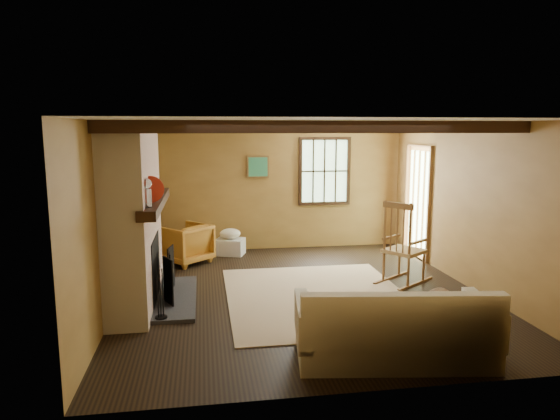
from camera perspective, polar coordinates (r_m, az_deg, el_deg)
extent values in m
plane|color=black|center=(7.20, 2.39, -9.45)|extent=(5.50, 5.50, 0.00)
cube|color=#A17839|center=(9.60, -0.76, 2.61)|extent=(5.00, 0.02, 2.40)
cube|color=#A17839|center=(4.31, 9.65, -5.75)|extent=(5.00, 0.02, 2.40)
cube|color=#A17839|center=(6.88, -18.41, -0.49)|extent=(0.02, 5.50, 2.40)
cube|color=#A17839|center=(7.80, 20.79, 0.47)|extent=(0.02, 5.50, 2.40)
cube|color=white|center=(6.83, 2.53, 10.01)|extent=(5.00, 5.50, 0.02)
cube|color=black|center=(5.66, 4.94, 9.45)|extent=(5.00, 0.12, 0.14)
cube|color=black|center=(8.01, 0.81, 9.40)|extent=(5.00, 0.12, 0.14)
cube|color=black|center=(9.73, 5.12, 4.43)|extent=(1.02, 0.06, 1.32)
cube|color=#BAE9B2|center=(9.76, 5.08, 4.45)|extent=(0.90, 0.01, 1.20)
cube|color=black|center=(9.74, 5.11, 4.44)|extent=(0.90, 0.03, 0.02)
cube|color=brown|center=(9.31, 15.42, 0.82)|extent=(0.06, 1.00, 2.06)
cube|color=#BAE9B2|center=(9.32, 15.58, 0.83)|extent=(0.01, 0.80, 1.85)
cube|color=brown|center=(9.50, -2.53, 4.95)|extent=(0.42, 0.03, 0.42)
cube|color=#297D72|center=(9.48, -2.52, 4.94)|extent=(0.36, 0.01, 0.36)
cube|color=brown|center=(6.84, -16.35, -0.44)|extent=(0.50, 2.20, 2.40)
cube|color=black|center=(7.00, -15.50, -6.50)|extent=(0.38, 1.00, 0.85)
cube|color=#36353A|center=(7.08, -11.85, -9.76)|extent=(0.55, 1.80, 0.05)
cube|color=black|center=(6.79, -14.07, 0.86)|extent=(0.22, 2.30, 0.12)
cube|color=black|center=(6.71, -12.67, -7.89)|extent=(0.15, 0.29, 0.61)
cube|color=black|center=(7.01, -12.50, -7.14)|extent=(0.06, 0.31, 0.61)
cube|color=black|center=(7.31, -12.35, -6.45)|extent=(0.08, 0.30, 0.61)
cylinder|color=black|center=(6.33, -13.43, -11.82)|extent=(0.15, 0.15, 0.02)
cylinder|color=black|center=(6.21, -13.81, -9.38)|extent=(0.01, 0.01, 0.61)
cylinder|color=black|center=(6.23, -13.53, -9.30)|extent=(0.01, 0.01, 0.61)
cylinder|color=black|center=(6.26, -13.25, -9.21)|extent=(0.01, 0.01, 0.61)
cylinder|color=white|center=(5.95, -14.93, 1.32)|extent=(0.10, 0.10, 0.22)
sphere|color=white|center=(5.93, -15.00, 2.93)|extent=(0.12, 0.12, 0.12)
cylinder|color=red|center=(6.33, -14.59, 2.31)|extent=(0.33, 0.06, 0.33)
cube|color=black|center=(6.89, -14.10, 1.97)|extent=(0.22, 0.15, 0.12)
cylinder|color=black|center=(7.24, -13.86, 2.26)|extent=(0.08, 0.08, 0.10)
cylinder|color=black|center=(7.35, -13.77, 2.26)|extent=(0.07, 0.07, 0.08)
cube|color=tan|center=(7.06, 4.33, -9.84)|extent=(2.50, 3.00, 0.01)
cube|color=#A47D4F|center=(7.81, 14.01, -4.57)|extent=(0.70, 0.70, 0.05)
cube|color=brown|center=(7.49, 13.35, 0.48)|extent=(0.33, 0.43, 0.09)
cylinder|color=brown|center=(7.94, 16.09, -6.19)|extent=(0.04, 0.04, 0.47)
cylinder|color=brown|center=(8.15, 13.48, -5.67)|extent=(0.04, 0.04, 0.47)
cylinder|color=brown|center=(7.58, 14.45, -6.84)|extent=(0.04, 0.04, 0.47)
cylinder|color=brown|center=(7.80, 11.76, -6.28)|extent=(0.04, 0.04, 0.47)
cylinder|color=brown|center=(7.44, 14.64, -2.31)|extent=(0.04, 0.04, 0.80)
cylinder|color=brown|center=(7.66, 11.91, -1.88)|extent=(0.04, 0.04, 0.80)
cylinder|color=brown|center=(7.50, 13.94, -2.36)|extent=(0.02, 0.02, 0.66)
cylinder|color=brown|center=(7.55, 13.25, -2.25)|extent=(0.02, 0.02, 0.66)
cylinder|color=brown|center=(7.61, 12.57, -2.14)|extent=(0.02, 0.02, 0.66)
cube|color=brown|center=(7.65, 15.56, -3.52)|extent=(0.39, 0.29, 0.03)
cube|color=brown|center=(7.89, 12.62, -3.02)|extent=(0.39, 0.29, 0.03)
cube|color=brown|center=(7.82, 15.22, -8.13)|extent=(0.77, 0.56, 0.03)
cube|color=brown|center=(8.04, 12.58, -7.56)|extent=(0.77, 0.56, 0.03)
cube|color=silver|center=(5.36, 12.76, -13.99)|extent=(2.03, 1.12, 0.42)
cube|color=silver|center=(4.91, 13.92, -12.23)|extent=(1.93, 0.40, 0.53)
cube|color=silver|center=(5.15, 2.65, -12.43)|extent=(0.25, 0.88, 0.39)
cube|color=silver|center=(5.57, 22.20, -11.41)|extent=(0.25, 0.88, 0.39)
ellipsoid|color=silver|center=(5.46, 17.63, -10.17)|extent=(0.36, 0.17, 0.35)
cylinder|color=#543524|center=(9.51, -12.69, -4.63)|extent=(0.44, 0.13, 0.13)
cylinder|color=#543524|center=(9.50, -11.82, -4.61)|extent=(0.44, 0.13, 0.13)
cylinder|color=#543524|center=(9.50, -10.95, -4.59)|extent=(0.44, 0.13, 0.13)
cylinder|color=#543524|center=(9.48, -12.72, -3.85)|extent=(0.44, 0.13, 0.13)
cylinder|color=#543524|center=(9.47, -11.85, -3.83)|extent=(0.44, 0.13, 0.13)
cylinder|color=#543524|center=(9.47, -10.98, -3.81)|extent=(0.44, 0.13, 0.13)
cube|color=silver|center=(9.33, -5.70, -4.19)|extent=(0.60, 0.52, 0.30)
ellipsoid|color=silver|center=(9.27, -5.73, -2.71)|extent=(0.43, 0.37, 0.19)
imported|color=#BF6026|center=(8.82, -10.78, -3.78)|extent=(1.05, 1.06, 0.69)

